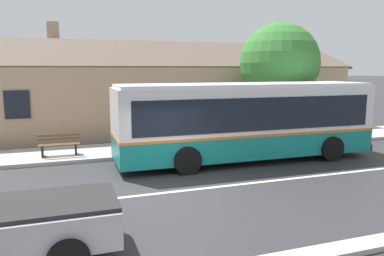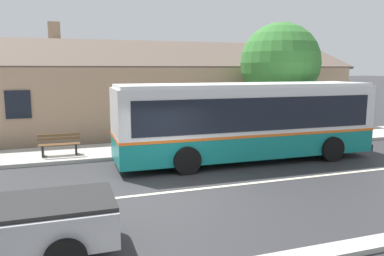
{
  "view_description": "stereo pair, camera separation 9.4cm",
  "coord_description": "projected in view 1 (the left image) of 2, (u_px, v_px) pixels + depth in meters",
  "views": [
    {
      "loc": [
        -3.2,
        -10.45,
        3.69
      ],
      "look_at": [
        1.73,
        3.78,
        1.29
      ],
      "focal_mm": 35.0,
      "sensor_mm": 36.0,
      "label": 1
    },
    {
      "loc": [
        -3.11,
        -10.48,
        3.69
      ],
      "look_at": [
        1.73,
        3.78,
        1.29
      ],
      "focal_mm": 35.0,
      "sensor_mm": 36.0,
      "label": 2
    }
  ],
  "objects": [
    {
      "name": "ground_plane",
      "position": [
        179.0,
        191.0,
        11.36
      ],
      "size": [
        300.0,
        300.0,
        0.0
      ],
      "primitive_type": "plane",
      "color": "#2D2D30"
    },
    {
      "name": "lane_divider_stripe",
      "position": [
        179.0,
        191.0,
        11.36
      ],
      "size": [
        60.0,
        0.16,
        0.01
      ],
      "primitive_type": "cube",
      "color": "beige",
      "rests_on": "ground"
    },
    {
      "name": "community_building",
      "position": [
        156.0,
        95.0,
        24.12
      ],
      "size": [
        22.55,
        9.66,
        6.45
      ],
      "color": "tan",
      "rests_on": "ground"
    },
    {
      "name": "street_tree_primary",
      "position": [
        279.0,
        63.0,
        19.38
      ],
      "size": [
        4.12,
        4.12,
        6.04
      ],
      "color": "#4C3828",
      "rests_on": "ground"
    },
    {
      "name": "sidewalk_far",
      "position": [
        140.0,
        149.0,
        16.95
      ],
      "size": [
        60.0,
        3.0,
        0.15
      ],
      "primitive_type": "cube",
      "color": "#ADAAA3",
      "rests_on": "ground"
    },
    {
      "name": "bench_by_building",
      "position": [
        59.0,
        146.0,
        15.3
      ],
      "size": [
        1.62,
        0.51,
        0.94
      ],
      "color": "brown",
      "rests_on": "sidewalk_far"
    },
    {
      "name": "transit_bus",
      "position": [
        246.0,
        119.0,
        15.02
      ],
      "size": [
        10.55,
        2.85,
        3.11
      ],
      "color": "#147F7A",
      "rests_on": "ground"
    },
    {
      "name": "bench_down_street",
      "position": [
        152.0,
        139.0,
        16.68
      ],
      "size": [
        1.75,
        0.51,
        0.94
      ],
      "color": "brown",
      "rests_on": "sidewalk_far"
    },
    {
      "name": "bus_stop_sign",
      "position": [
        334.0,
        110.0,
        18.91
      ],
      "size": [
        0.36,
        0.07,
        2.4
      ],
      "color": "gray",
      "rests_on": "sidewalk_far"
    }
  ]
}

